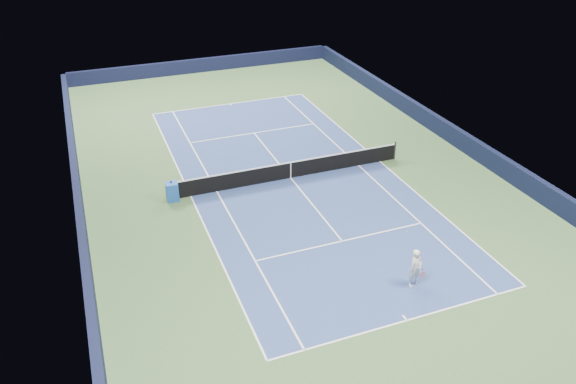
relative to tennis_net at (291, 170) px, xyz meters
name	(u,v)px	position (x,y,z in m)	size (l,w,h in m)	color
ground	(291,178)	(0.00, 0.00, -0.50)	(40.00, 40.00, 0.00)	#3A5A31
wall_far	(203,65)	(0.00, 19.82, 0.05)	(22.00, 0.35, 1.10)	black
wall_right	(459,139)	(10.82, 0.00, 0.05)	(0.35, 40.00, 1.10)	black
wall_left	(79,207)	(-10.82, 0.00, 0.05)	(0.35, 40.00, 1.10)	black
court_surface	(291,178)	(0.00, 0.00, -0.50)	(10.97, 23.77, 0.01)	navy
baseline_far	(230,104)	(0.00, 11.88, -0.50)	(10.97, 0.08, 0.00)	white
baseline_near	(407,320)	(0.00, -11.88, -0.50)	(10.97, 0.08, 0.00)	white
sideline_doubles_right	(380,161)	(5.49, 0.00, -0.50)	(0.08, 23.77, 0.00)	white
sideline_doubles_left	(191,196)	(-5.49, 0.00, -0.50)	(0.08, 23.77, 0.00)	white
sideline_singles_right	(358,165)	(4.12, 0.00, -0.50)	(0.08, 23.77, 0.00)	white
sideline_singles_left	(217,191)	(-4.12, 0.00, -0.50)	(0.08, 23.77, 0.00)	white
service_line_far	(254,133)	(0.00, 6.40, -0.50)	(8.23, 0.08, 0.00)	white
service_line_near	(342,241)	(0.00, -6.40, -0.50)	(8.23, 0.08, 0.00)	white
center_service_line	(291,178)	(0.00, 0.00, -0.50)	(0.08, 12.80, 0.00)	white
center_mark_far	(231,104)	(0.00, 11.73, -0.50)	(0.08, 0.30, 0.00)	white
center_mark_near	(405,318)	(0.00, -11.73, -0.50)	(0.08, 0.30, 0.00)	white
tennis_net	(291,170)	(0.00, 0.00, 0.00)	(12.90, 0.10, 1.07)	black
sponsor_cube	(172,192)	(-6.40, -0.06, -0.01)	(0.65, 0.59, 0.99)	#1D50B1
tennis_player	(416,268)	(1.34, -10.18, 0.33)	(0.82, 1.31, 1.93)	white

